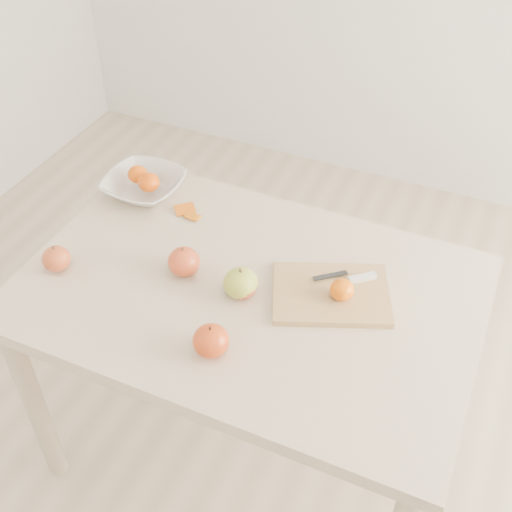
% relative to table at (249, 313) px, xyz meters
% --- Properties ---
extents(ground, '(3.50, 3.50, 0.00)m').
position_rel_table_xyz_m(ground, '(0.00, 0.00, -0.65)').
color(ground, '#C6B293').
rests_on(ground, ground).
extents(table, '(1.20, 0.80, 0.75)m').
position_rel_table_xyz_m(table, '(0.00, 0.00, 0.00)').
color(table, beige).
rests_on(table, ground).
extents(cutting_board, '(0.36, 0.32, 0.02)m').
position_rel_table_xyz_m(cutting_board, '(0.21, 0.06, 0.11)').
color(cutting_board, tan).
rests_on(cutting_board, table).
extents(board_tangerine, '(0.06, 0.06, 0.05)m').
position_rel_table_xyz_m(board_tangerine, '(0.24, 0.05, 0.14)').
color(board_tangerine, orange).
rests_on(board_tangerine, cutting_board).
extents(fruit_bowl, '(0.24, 0.24, 0.06)m').
position_rel_table_xyz_m(fruit_bowl, '(-0.47, 0.25, 0.13)').
color(fruit_bowl, silver).
rests_on(fruit_bowl, table).
extents(bowl_tangerine_near, '(0.06, 0.06, 0.05)m').
position_rel_table_xyz_m(bowl_tangerine_near, '(-0.50, 0.26, 0.16)').
color(bowl_tangerine_near, '#E25407').
rests_on(bowl_tangerine_near, fruit_bowl).
extents(bowl_tangerine_far, '(0.07, 0.07, 0.06)m').
position_rel_table_xyz_m(bowl_tangerine_far, '(-0.44, 0.24, 0.16)').
color(bowl_tangerine_far, '#DC5107').
rests_on(bowl_tangerine_far, fruit_bowl).
extents(orange_peel_a, '(0.07, 0.07, 0.01)m').
position_rel_table_xyz_m(orange_peel_a, '(-0.31, 0.22, 0.10)').
color(orange_peel_a, '#C95A0E').
rests_on(orange_peel_a, table).
extents(orange_peel_b, '(0.05, 0.04, 0.01)m').
position_rel_table_xyz_m(orange_peel_b, '(-0.28, 0.20, 0.10)').
color(orange_peel_b, '#CA680E').
rests_on(orange_peel_b, table).
extents(paring_knife, '(0.16, 0.09, 0.01)m').
position_rel_table_xyz_m(paring_knife, '(0.26, 0.13, 0.12)').
color(paring_knife, white).
rests_on(paring_knife, cutting_board).
extents(apple_green, '(0.09, 0.09, 0.08)m').
position_rel_table_xyz_m(apple_green, '(-0.01, -0.03, 0.14)').
color(apple_green, olive).
rests_on(apple_green, table).
extents(apple_red_b, '(0.09, 0.09, 0.08)m').
position_rel_table_xyz_m(apple_red_b, '(-0.18, -0.02, 0.14)').
color(apple_red_b, maroon).
rests_on(apple_red_b, table).
extents(apple_red_c, '(0.09, 0.09, 0.08)m').
position_rel_table_xyz_m(apple_red_c, '(0.01, -0.24, 0.14)').
color(apple_red_c, maroon).
rests_on(apple_red_c, table).
extents(apple_red_d, '(0.08, 0.08, 0.07)m').
position_rel_table_xyz_m(apple_red_d, '(-0.50, -0.14, 0.13)').
color(apple_red_d, maroon).
rests_on(apple_red_d, table).
extents(apple_red_e, '(0.09, 0.09, 0.08)m').
position_rel_table_xyz_m(apple_red_e, '(-0.00, -0.03, 0.14)').
color(apple_red_e, maroon).
rests_on(apple_red_e, table).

